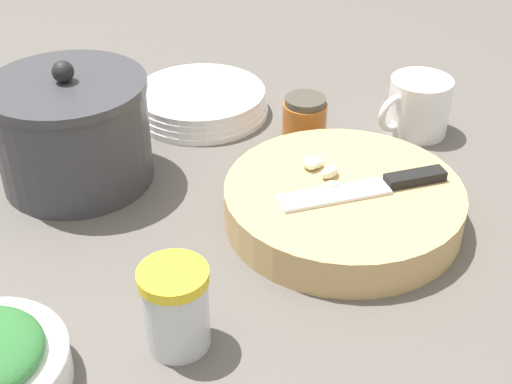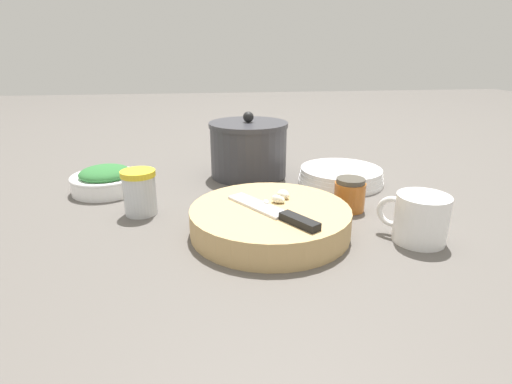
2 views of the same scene
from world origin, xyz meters
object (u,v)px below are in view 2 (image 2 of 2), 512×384
(chef_knife, at_px, (277,213))
(plate_stack, at_px, (341,176))
(spice_jar, at_px, (140,192))
(honey_jar, at_px, (350,195))
(stock_pot, at_px, (249,149))
(coffee_mug, at_px, (420,218))
(herb_bowl, at_px, (106,180))
(garlic_cloves, at_px, (280,196))
(cutting_board, at_px, (270,220))

(chef_knife, bearing_deg, plate_stack, 21.11)
(spice_jar, height_order, honey_jar, spice_jar)
(honey_jar, height_order, stock_pot, stock_pot)
(coffee_mug, height_order, honey_jar, coffee_mug)
(herb_bowl, relative_size, spice_jar, 1.74)
(garlic_cloves, bearing_deg, cutting_board, -125.96)
(herb_bowl, xyz_separation_m, honey_jar, (0.54, -0.20, 0.00))
(herb_bowl, relative_size, plate_stack, 0.76)
(chef_knife, xyz_separation_m, stock_pot, (-0.00, 0.40, 0.02))
(garlic_cloves, bearing_deg, spice_jar, 161.57)
(spice_jar, height_order, coffee_mug, spice_jar)
(chef_knife, distance_m, coffee_mug, 0.25)
(chef_knife, distance_m, plate_stack, 0.38)
(herb_bowl, height_order, coffee_mug, coffee_mug)
(plate_stack, relative_size, stock_pot, 1.03)
(cutting_board, distance_m, chef_knife, 0.05)
(cutting_board, bearing_deg, honey_jar, 25.14)
(chef_knife, xyz_separation_m, spice_jar, (-0.26, 0.16, -0.01))
(cutting_board, xyz_separation_m, chef_knife, (0.01, -0.04, 0.03))
(plate_stack, height_order, honey_jar, honey_jar)
(honey_jar, relative_size, stock_pot, 0.34)
(spice_jar, bearing_deg, plate_stack, 15.86)
(chef_knife, xyz_separation_m, plate_stack, (0.22, 0.30, -0.03))
(cutting_board, relative_size, chef_knife, 1.50)
(stock_pot, bearing_deg, plate_stack, -23.95)
(plate_stack, bearing_deg, garlic_cloves, -131.74)
(cutting_board, bearing_deg, herb_bowl, 141.10)
(cutting_board, height_order, plate_stack, cutting_board)
(herb_bowl, bearing_deg, coffee_mug, -30.26)
(plate_stack, distance_m, stock_pot, 0.25)
(garlic_cloves, bearing_deg, plate_stack, 48.26)
(cutting_board, relative_size, garlic_cloves, 4.90)
(chef_knife, relative_size, honey_jar, 2.81)
(coffee_mug, xyz_separation_m, plate_stack, (-0.03, 0.34, -0.02))
(herb_bowl, xyz_separation_m, coffee_mug, (0.61, -0.35, 0.01))
(cutting_board, relative_size, coffee_mug, 2.74)
(stock_pot, bearing_deg, honey_jar, -56.74)
(garlic_cloves, height_order, herb_bowl, garlic_cloves)
(cutting_board, xyz_separation_m, stock_pot, (0.00, 0.36, 0.05))
(spice_jar, xyz_separation_m, coffee_mug, (0.51, -0.20, -0.00))
(chef_knife, xyz_separation_m, honey_jar, (0.18, 0.12, -0.02))
(chef_knife, distance_m, herb_bowl, 0.48)
(coffee_mug, bearing_deg, spice_jar, 158.55)
(garlic_cloves, bearing_deg, chef_knife, -106.28)
(honey_jar, bearing_deg, chef_knife, -145.88)
(garlic_cloves, bearing_deg, stock_pot, 93.69)
(coffee_mug, xyz_separation_m, honey_jar, (-0.07, 0.16, -0.01))
(herb_bowl, bearing_deg, cutting_board, -38.90)
(spice_jar, xyz_separation_m, honey_jar, (0.44, -0.04, -0.01))
(herb_bowl, bearing_deg, honey_jar, -20.01)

